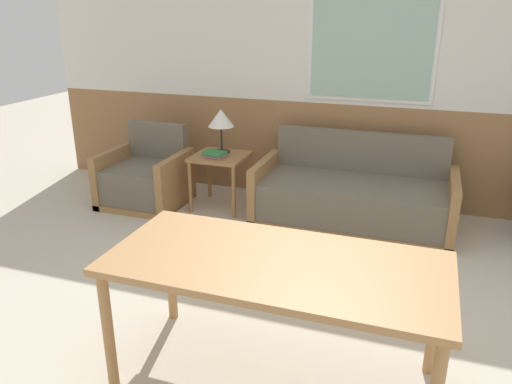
# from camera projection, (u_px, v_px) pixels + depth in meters

# --- Properties ---
(ground_plane) EXTENTS (16.00, 16.00, 0.00)m
(ground_plane) POSITION_uv_depth(u_px,v_px,m) (289.00, 344.00, 3.13)
(ground_plane) COLOR beige
(wall_back) EXTENTS (7.20, 0.09, 2.70)m
(wall_back) POSITION_uv_depth(u_px,v_px,m) (363.00, 74.00, 4.98)
(wall_back) COLOR #996B42
(wall_back) RESTS_ON ground_plane
(couch) EXTENTS (1.87, 0.85, 0.83)m
(couch) POSITION_uv_depth(u_px,v_px,m) (353.00, 198.00, 4.82)
(couch) COLOR #9E7042
(couch) RESTS_ON ground_plane
(armchair) EXTENTS (0.83, 0.74, 0.82)m
(armchair) POSITION_uv_depth(u_px,v_px,m) (146.00, 180.00, 5.30)
(armchair) COLOR #9E7042
(armchair) RESTS_ON ground_plane
(side_table) EXTENTS (0.54, 0.54, 0.57)m
(side_table) POSITION_uv_depth(u_px,v_px,m) (220.00, 164.00, 5.13)
(side_table) COLOR #9E7042
(side_table) RESTS_ON ground_plane
(table_lamp) EXTENTS (0.27, 0.27, 0.45)m
(table_lamp) POSITION_uv_depth(u_px,v_px,m) (221.00, 119.00, 5.07)
(table_lamp) COLOR #262628
(table_lamp) RESTS_ON side_table
(book_stack) EXTENTS (0.24, 0.19, 0.06)m
(book_stack) POSITION_uv_depth(u_px,v_px,m) (215.00, 154.00, 5.01)
(book_stack) COLOR white
(book_stack) RESTS_ON side_table
(dining_table) EXTENTS (1.77, 0.82, 0.75)m
(dining_table) POSITION_uv_depth(u_px,v_px,m) (276.00, 273.00, 2.61)
(dining_table) COLOR #B27F4C
(dining_table) RESTS_ON ground_plane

